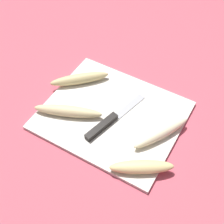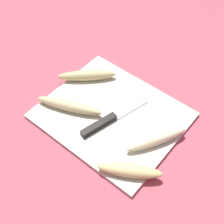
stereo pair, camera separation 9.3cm
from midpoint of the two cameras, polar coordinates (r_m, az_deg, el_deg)
name	(u,v)px [view 1 (the left image)]	position (r m, az deg, el deg)	size (l,w,h in m)	color
ground_plane	(112,116)	(0.95, -2.80, -1.00)	(4.00, 4.00, 0.00)	#C65160
cutting_board	(112,115)	(0.95, -2.82, -0.78)	(0.41, 0.34, 0.01)	silver
knife	(107,124)	(0.91, -3.85, -2.33)	(0.08, 0.23, 0.02)	black
banana_ripe_center	(68,111)	(0.94, -10.87, -0.02)	(0.20, 0.11, 0.03)	beige
banana_bright_far	(161,134)	(0.88, 5.92, -4.18)	(0.12, 0.18, 0.03)	beige
banana_spotted_left	(80,79)	(1.02, -8.58, 5.86)	(0.16, 0.16, 0.03)	#DBC684
banana_golden_short	(142,167)	(0.83, 2.18, -10.23)	(0.17, 0.12, 0.03)	#EDD689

